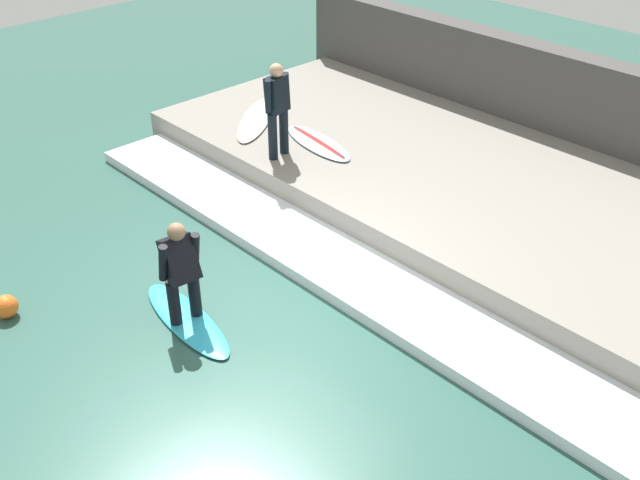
{
  "coord_description": "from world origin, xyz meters",
  "views": [
    {
      "loc": [
        -4.93,
        -5.83,
        5.82
      ],
      "look_at": [
        0.6,
        0.0,
        0.7
      ],
      "focal_mm": 42.0,
      "sensor_mm": 36.0,
      "label": 1
    }
  ],
  "objects_px": {
    "surfer_riding": "(181,268)",
    "surfboard_spare": "(256,119)",
    "surfer_waiting_near": "(277,105)",
    "surfboard_waiting_near": "(318,143)",
    "surfboard_riding": "(187,320)",
    "marker_buoy": "(6,307)"
  },
  "relations": [
    {
      "from": "surfer_riding",
      "to": "marker_buoy",
      "type": "xyz_separation_m",
      "value": [
        -1.56,
        1.63,
        -0.66
      ]
    },
    {
      "from": "surfer_riding",
      "to": "surfboard_spare",
      "type": "distance_m",
      "value": 5.08
    },
    {
      "from": "surfer_waiting_near",
      "to": "surfboard_waiting_near",
      "type": "height_order",
      "value": "surfer_waiting_near"
    },
    {
      "from": "surfer_riding",
      "to": "surfboard_waiting_near",
      "type": "distance_m",
      "value": 4.39
    },
    {
      "from": "surfer_riding",
      "to": "surfboard_waiting_near",
      "type": "bearing_deg",
      "value": 24.85
    },
    {
      "from": "surfboard_riding",
      "to": "marker_buoy",
      "type": "xyz_separation_m",
      "value": [
        -1.56,
        1.63,
        0.12
      ]
    },
    {
      "from": "surfboard_spare",
      "to": "surfboard_riding",
      "type": "bearing_deg",
      "value": -139.25
    },
    {
      "from": "surfboard_riding",
      "to": "surfer_waiting_near",
      "type": "xyz_separation_m",
      "value": [
        3.23,
        1.98,
        1.32
      ]
    },
    {
      "from": "surfboard_spare",
      "to": "surfer_waiting_near",
      "type": "bearing_deg",
      "value": -114.55
    },
    {
      "from": "surfer_waiting_near",
      "to": "surfer_riding",
      "type": "bearing_deg",
      "value": -148.53
    },
    {
      "from": "surfboard_riding",
      "to": "surfer_waiting_near",
      "type": "height_order",
      "value": "surfer_waiting_near"
    },
    {
      "from": "surfer_waiting_near",
      "to": "surfboard_spare",
      "type": "distance_m",
      "value": 1.68
    },
    {
      "from": "surfboard_spare",
      "to": "surfboard_waiting_near",
      "type": "bearing_deg",
      "value": -84.97
    },
    {
      "from": "surfboard_spare",
      "to": "marker_buoy",
      "type": "bearing_deg",
      "value": -162.7
    },
    {
      "from": "surfer_waiting_near",
      "to": "surfboard_riding",
      "type": "bearing_deg",
      "value": -148.53
    },
    {
      "from": "surfer_riding",
      "to": "surfboard_waiting_near",
      "type": "height_order",
      "value": "surfer_riding"
    },
    {
      "from": "surfer_riding",
      "to": "surfboard_spare",
      "type": "bearing_deg",
      "value": 40.75
    },
    {
      "from": "surfer_riding",
      "to": "surfer_waiting_near",
      "type": "relative_size",
      "value": 0.89
    },
    {
      "from": "surfer_riding",
      "to": "marker_buoy",
      "type": "bearing_deg",
      "value": 133.67
    },
    {
      "from": "surfboard_waiting_near",
      "to": "surfboard_spare",
      "type": "bearing_deg",
      "value": 95.03
    },
    {
      "from": "surfer_riding",
      "to": "surfer_waiting_near",
      "type": "xyz_separation_m",
      "value": [
        3.23,
        1.98,
        0.54
      ]
    },
    {
      "from": "surfboard_riding",
      "to": "surfboard_spare",
      "type": "xyz_separation_m",
      "value": [
        3.84,
        3.31,
        0.49
      ]
    }
  ]
}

